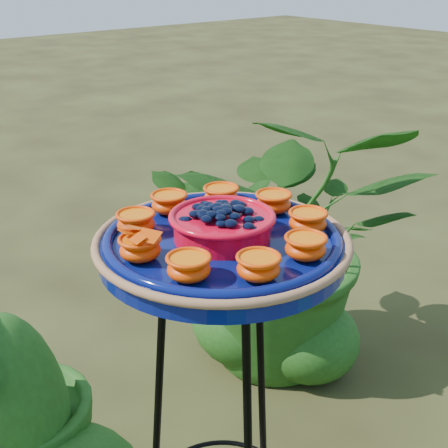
% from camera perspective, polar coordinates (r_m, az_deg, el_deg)
% --- Properties ---
extents(tripod_stand, '(0.36, 0.36, 0.85)m').
position_cam_1_polar(tripod_stand, '(1.29, -0.14, -16.64)').
color(tripod_stand, black).
rests_on(tripod_stand, ground).
extents(feeder_dish, '(0.51, 0.51, 0.10)m').
position_cam_1_polar(feeder_dish, '(1.08, -0.16, -1.44)').
color(feeder_dish, '#071158').
rests_on(feeder_dish, tripod_stand).
extents(shrub_back_left, '(1.13, 1.11, 0.95)m').
position_cam_1_polar(shrub_back_left, '(2.10, 6.07, -1.09)').
color(shrub_back_left, '#1E4A13').
rests_on(shrub_back_left, ground).
extents(shrub_front_left, '(0.54, 0.56, 0.79)m').
position_cam_1_polar(shrub_front_left, '(1.59, -19.29, -14.78)').
color(shrub_front_left, '#1E4A13').
rests_on(shrub_front_left, ground).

